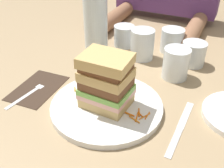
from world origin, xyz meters
The scene contains 25 objects.
ground_plane centered at (0.00, 0.00, 0.00)m, with size 3.00×3.00×0.00m, color #9E8460.
main_plate centered at (0.01, -0.02, 0.01)m, with size 0.27×0.27×0.02m, color white.
sandwich centered at (0.01, -0.03, 0.08)m, with size 0.12×0.10×0.14m.
carrot_shred_0 centered at (-0.08, -0.01, 0.02)m, with size 0.00×0.00×0.03m, color orange.
carrot_shred_1 centered at (-0.07, 0.00, 0.02)m, with size 0.00×0.00×0.02m, color orange.
carrot_shred_2 centered at (-0.08, -0.01, 0.02)m, with size 0.00×0.00×0.03m, color orange.
carrot_shred_3 centered at (-0.07, 0.00, 0.02)m, with size 0.00×0.00×0.02m, color orange.
carrot_shred_4 centered at (-0.09, -0.01, 0.02)m, with size 0.00×0.00×0.02m, color orange.
carrot_shred_5 centered at (-0.08, 0.00, 0.02)m, with size 0.00×0.00×0.02m, color orange.
carrot_shred_6 centered at (0.09, -0.04, 0.02)m, with size 0.00×0.00×0.03m, color orange.
carrot_shred_7 centered at (0.11, -0.02, 0.02)m, with size 0.00×0.00×0.03m, color orange.
carrot_shred_8 centered at (0.09, -0.02, 0.02)m, with size 0.00×0.00×0.03m, color orange.
carrot_shred_9 centered at (0.09, -0.05, 0.02)m, with size 0.00×0.00×0.03m, color orange.
carrot_shred_10 centered at (0.11, -0.03, 0.02)m, with size 0.00×0.00×0.03m, color orange.
carrot_shred_11 centered at (0.10, -0.03, 0.02)m, with size 0.00×0.00×0.02m, color orange.
carrot_shred_12 centered at (0.08, -0.04, 0.02)m, with size 0.00×0.00×0.02m, color orange.
napkin_dark centered at (-0.20, -0.03, 0.00)m, with size 0.11×0.16×0.00m, color #38281E.
fork centered at (-0.20, -0.05, 0.00)m, with size 0.03×0.17×0.00m.
knife centered at (0.19, -0.02, 0.00)m, with size 0.02×0.20×0.00m.
juice_glass centered at (0.12, 0.19, 0.04)m, with size 0.07×0.07×0.09m.
water_bottle centered at (-0.17, 0.25, 0.12)m, with size 0.08×0.08×0.28m.
empty_tumbler_0 centered at (-0.01, 0.26, 0.05)m, with size 0.08×0.08×0.10m, color silver.
empty_tumbler_1 centered at (0.15, 0.29, 0.04)m, with size 0.07×0.07×0.07m, color silver.
empty_tumbler_2 centered at (0.07, 0.35, 0.04)m, with size 0.08×0.08×0.08m, color silver.
empty_tumbler_3 centered at (-0.10, 0.32, 0.04)m, with size 0.07×0.07×0.07m, color silver.
Camera 1 is at (0.25, -0.49, 0.42)m, focal length 43.09 mm.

